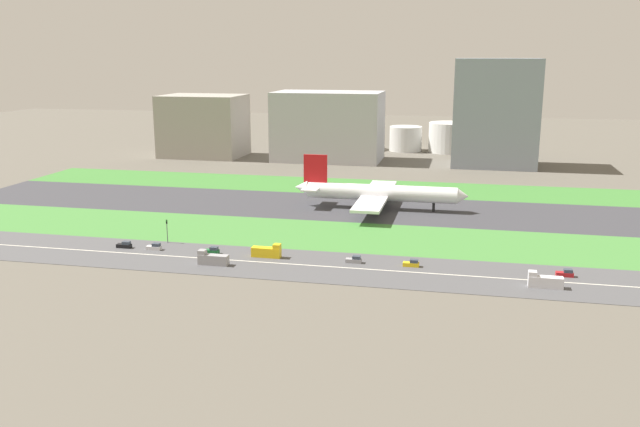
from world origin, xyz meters
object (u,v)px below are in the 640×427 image
at_px(truck_0, 267,252).
at_px(fuel_tank_west, 355,139).
at_px(traffic_light, 167,229).
at_px(office_tower, 495,113).
at_px(truck_2, 544,281).
at_px(car_4, 412,263).
at_px(fuel_tank_centre, 406,139).
at_px(car_3, 125,245).
at_px(car_5, 155,247).
at_px(car_6, 212,251).
at_px(car_1, 354,260).
at_px(terminal_building, 204,126).
at_px(hangar_building, 328,126).
at_px(truck_1, 212,259).
at_px(fuel_tank_east, 450,137).
at_px(car_0, 566,273).
at_px(airliner, 376,193).

bearing_deg(truck_0, fuel_tank_west, 93.04).
distance_m(traffic_light, office_tower, 203.18).
xyz_separation_m(truck_2, car_4, (-33.55, 10.00, -0.75)).
bearing_deg(fuel_tank_centre, traffic_light, -103.57).
bearing_deg(fuel_tank_centre, car_3, -105.51).
height_order(car_5, fuel_tank_centre, fuel_tank_centre).
relative_size(car_6, car_3, 1.00).
xyz_separation_m(truck_0, fuel_tank_centre, (18.58, 227.00, 5.62)).
height_order(car_1, office_tower, office_tower).
relative_size(car_3, car_5, 1.00).
bearing_deg(car_4, truck_0, -180.00).
xyz_separation_m(car_4, terminal_building, (-132.72, 182.00, 16.22)).
height_order(car_1, hangar_building, hangar_building).
height_order(car_6, car_5, same).
xyz_separation_m(truck_1, truck_0, (12.68, 10.00, 0.00)).
xyz_separation_m(truck_1, car_6, (-3.98, 10.00, -0.75)).
height_order(truck_1, traffic_light, traffic_light).
bearing_deg(truck_1, car_4, -169.47).
height_order(traffic_light, terminal_building, terminal_building).
relative_size(truck_2, office_tower, 0.15).
relative_size(terminal_building, fuel_tank_east, 1.77).
distance_m(truck_1, car_1, 39.23).
height_order(car_6, fuel_tank_east, fuel_tank_east).
distance_m(truck_0, hangar_building, 183.82).
bearing_deg(car_0, truck_0, -180.00).
xyz_separation_m(car_6, car_5, (-18.11, 0.00, 0.00)).
bearing_deg(car_0, terminal_building, 133.48).
bearing_deg(car_5, office_tower, 60.53).
bearing_deg(car_5, hangar_building, 85.21).
height_order(car_5, terminal_building, terminal_building).
relative_size(truck_1, terminal_building, 0.19).
height_order(airliner, hangar_building, hangar_building).
height_order(traffic_light, fuel_tank_centre, fuel_tank_centre).
bearing_deg(car_3, car_5, 0.00).
xyz_separation_m(office_tower, fuel_tank_centre, (-49.48, 45.00, -19.99)).
relative_size(car_4, terminal_building, 0.10).
distance_m(airliner, car_4, 70.78).
height_order(truck_0, car_4, truck_0).
relative_size(car_6, fuel_tank_west, 0.18).
xyz_separation_m(airliner, truck_1, (-34.89, -78.00, -4.56)).
xyz_separation_m(car_5, car_0, (115.74, 0.00, 0.00)).
height_order(fuel_tank_west, fuel_tank_centre, fuel_tank_centre).
bearing_deg(car_5, traffic_light, 86.55).
distance_m(car_1, terminal_building, 216.89).
xyz_separation_m(car_6, fuel_tank_centre, (35.25, 227.00, 6.37)).
distance_m(car_3, fuel_tank_west, 229.36).
xyz_separation_m(hangar_building, fuel_tank_east, (64.29, 45.00, -9.76)).
bearing_deg(car_3, fuel_tank_east, 68.55).
height_order(truck_2, fuel_tank_west, fuel_tank_west).
bearing_deg(car_4, car_3, 180.00).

